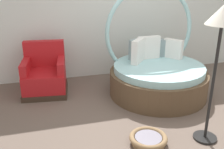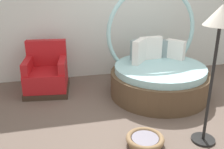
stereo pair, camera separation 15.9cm
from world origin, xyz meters
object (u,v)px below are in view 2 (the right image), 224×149
object	(u,v)px
red_armchair	(47,75)
floor_lamp	(219,30)
round_daybed	(158,73)
pet_basket	(145,140)

from	to	relation	value
red_armchair	floor_lamp	bearing A→B (deg)	-46.46
round_daybed	pet_basket	distance (m)	1.72
floor_lamp	pet_basket	bearing A→B (deg)	173.80
round_daybed	red_armchair	distance (m)	2.11
round_daybed	pet_basket	size ratio (longest dim) A/B	3.88
red_armchair	pet_basket	distance (m)	2.44
round_daybed	red_armchair	bearing A→B (deg)	163.99
round_daybed	red_armchair	size ratio (longest dim) A/B	2.10
round_daybed	pet_basket	world-z (taller)	round_daybed
floor_lamp	red_armchair	bearing A→B (deg)	133.54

